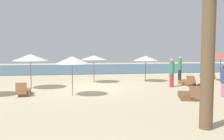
{
  "coord_description": "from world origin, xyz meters",
  "views": [
    {
      "loc": [
        -1.61,
        -16.34,
        2.52
      ],
      "look_at": [
        1.21,
        0.85,
        1.1
      ],
      "focal_mm": 41.07,
      "sensor_mm": 36.0,
      "label": 1
    }
  ],
  "objects_px": {
    "umbrella_5": "(72,60)",
    "lounger_6": "(187,95)",
    "lounger_2": "(207,76)",
    "dog": "(198,86)",
    "umbrella_3": "(30,57)",
    "person_0": "(172,72)",
    "umbrella_0": "(94,58)",
    "umbrella_4": "(146,58)",
    "lounger_4": "(25,92)",
    "umbrella_1": "(221,56)",
    "lounger_1": "(187,83)",
    "person_1": "(224,80)",
    "person_2": "(180,68)"
  },
  "relations": [
    {
      "from": "umbrella_5",
      "to": "lounger_6",
      "type": "height_order",
      "value": "umbrella_5"
    },
    {
      "from": "lounger_2",
      "to": "dog",
      "type": "bearing_deg",
      "value": -124.19
    },
    {
      "from": "umbrella_3",
      "to": "person_0",
      "type": "height_order",
      "value": "umbrella_3"
    },
    {
      "from": "umbrella_0",
      "to": "dog",
      "type": "bearing_deg",
      "value": -33.5
    },
    {
      "from": "lounger_2",
      "to": "umbrella_4",
      "type": "bearing_deg",
      "value": -166.57
    },
    {
      "from": "lounger_4",
      "to": "dog",
      "type": "bearing_deg",
      "value": 1.77
    },
    {
      "from": "umbrella_1",
      "to": "lounger_1",
      "type": "relative_size",
      "value": 1.33
    },
    {
      "from": "umbrella_1",
      "to": "lounger_1",
      "type": "distance_m",
      "value": 4.27
    },
    {
      "from": "person_1",
      "to": "lounger_1",
      "type": "bearing_deg",
      "value": 88.11
    },
    {
      "from": "person_0",
      "to": "umbrella_0",
      "type": "bearing_deg",
      "value": 149.1
    },
    {
      "from": "person_2",
      "to": "umbrella_1",
      "type": "bearing_deg",
      "value": -25.11
    },
    {
      "from": "dog",
      "to": "lounger_2",
      "type": "bearing_deg",
      "value": 55.81
    },
    {
      "from": "umbrella_1",
      "to": "lounger_4",
      "type": "bearing_deg",
      "value": -165.4
    },
    {
      "from": "umbrella_1",
      "to": "dog",
      "type": "xyz_separation_m",
      "value": [
        -3.59,
        -3.34,
        -1.83
      ]
    },
    {
      "from": "person_1",
      "to": "person_2",
      "type": "height_order",
      "value": "person_2"
    },
    {
      "from": "umbrella_1",
      "to": "lounger_2",
      "type": "bearing_deg",
      "value": 84.5
    },
    {
      "from": "umbrella_4",
      "to": "person_1",
      "type": "height_order",
      "value": "umbrella_4"
    },
    {
      "from": "umbrella_0",
      "to": "umbrella_5",
      "type": "relative_size",
      "value": 0.96
    },
    {
      "from": "dog",
      "to": "umbrella_5",
      "type": "bearing_deg",
      "value": -172.19
    },
    {
      "from": "lounger_6",
      "to": "person_1",
      "type": "height_order",
      "value": "person_1"
    },
    {
      "from": "dog",
      "to": "lounger_6",
      "type": "bearing_deg",
      "value": -127.25
    },
    {
      "from": "lounger_4",
      "to": "person_1",
      "type": "distance_m",
      "value": 10.74
    },
    {
      "from": "umbrella_5",
      "to": "umbrella_4",
      "type": "bearing_deg",
      "value": 42.86
    },
    {
      "from": "umbrella_4",
      "to": "person_1",
      "type": "distance_m",
      "value": 7.31
    },
    {
      "from": "person_1",
      "to": "dog",
      "type": "height_order",
      "value": "person_1"
    },
    {
      "from": "umbrella_4",
      "to": "person_0",
      "type": "xyz_separation_m",
      "value": [
        0.9,
        -2.99,
        -0.84
      ]
    },
    {
      "from": "person_2",
      "to": "dog",
      "type": "relative_size",
      "value": 2.51
    },
    {
      "from": "lounger_2",
      "to": "dog",
      "type": "relative_size",
      "value": 2.14
    },
    {
      "from": "umbrella_0",
      "to": "person_0",
      "type": "bearing_deg",
      "value": -30.9
    },
    {
      "from": "lounger_2",
      "to": "lounger_4",
      "type": "relative_size",
      "value": 0.98
    },
    {
      "from": "umbrella_1",
      "to": "lounger_2",
      "type": "xyz_separation_m",
      "value": [
        0.22,
        2.26,
        -1.85
      ]
    },
    {
      "from": "umbrella_0",
      "to": "umbrella_1",
      "type": "bearing_deg",
      "value": -4.53
    },
    {
      "from": "lounger_1",
      "to": "lounger_6",
      "type": "height_order",
      "value": "lounger_1"
    },
    {
      "from": "umbrella_1",
      "to": "lounger_1",
      "type": "height_order",
      "value": "umbrella_1"
    },
    {
      "from": "lounger_6",
      "to": "lounger_1",
      "type": "bearing_deg",
      "value": 63.93
    },
    {
      "from": "umbrella_4",
      "to": "person_0",
      "type": "bearing_deg",
      "value": -73.18
    },
    {
      "from": "person_0",
      "to": "person_2",
      "type": "relative_size",
      "value": 0.99
    },
    {
      "from": "umbrella_5",
      "to": "lounger_1",
      "type": "relative_size",
      "value": 1.28
    },
    {
      "from": "umbrella_3",
      "to": "lounger_1",
      "type": "xyz_separation_m",
      "value": [
        10.56,
        -0.2,
        -1.82
      ]
    },
    {
      "from": "umbrella_3",
      "to": "lounger_1",
      "type": "height_order",
      "value": "umbrella_3"
    },
    {
      "from": "lounger_2",
      "to": "person_0",
      "type": "distance_m",
      "value": 6.82
    },
    {
      "from": "umbrella_3",
      "to": "lounger_6",
      "type": "height_order",
      "value": "umbrella_3"
    },
    {
      "from": "umbrella_4",
      "to": "person_2",
      "type": "xyz_separation_m",
      "value": [
        3.03,
        0.48,
        -0.82
      ]
    },
    {
      "from": "dog",
      "to": "person_2",
      "type": "bearing_deg",
      "value": 80.11
    },
    {
      "from": "umbrella_0",
      "to": "lounger_1",
      "type": "height_order",
      "value": "umbrella_0"
    },
    {
      "from": "umbrella_5",
      "to": "umbrella_1",
      "type": "bearing_deg",
      "value": 21.1
    },
    {
      "from": "lounger_6",
      "to": "dog",
      "type": "height_order",
      "value": "lounger_6"
    },
    {
      "from": "umbrella_1",
      "to": "umbrella_5",
      "type": "height_order",
      "value": "umbrella_1"
    },
    {
      "from": "umbrella_5",
      "to": "person_1",
      "type": "xyz_separation_m",
      "value": [
        7.82,
        -1.68,
        -1.04
      ]
    },
    {
      "from": "lounger_6",
      "to": "person_2",
      "type": "height_order",
      "value": "person_2"
    }
  ]
}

